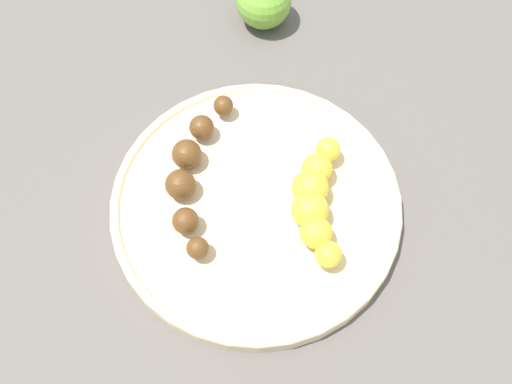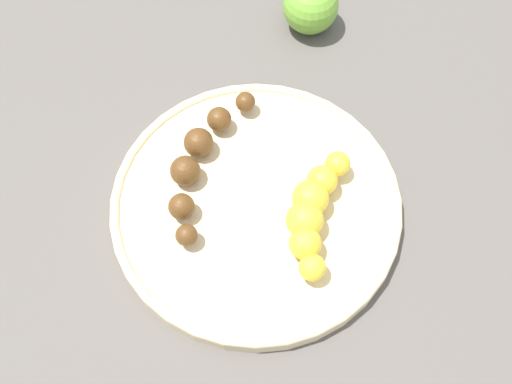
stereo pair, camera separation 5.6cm
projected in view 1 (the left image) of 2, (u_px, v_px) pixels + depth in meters
ground_plane at (256, 209)px, 0.60m from camera, size 2.40×2.40×0.00m
fruit_bowl at (256, 204)px, 0.59m from camera, size 0.30×0.30×0.02m
banana_yellow at (315, 199)px, 0.56m from camera, size 0.13×0.08×0.04m
banana_overripe at (191, 170)px, 0.58m from camera, size 0.17×0.11×0.03m
apple_green at (264, 1)px, 0.69m from camera, size 0.07×0.07×0.07m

